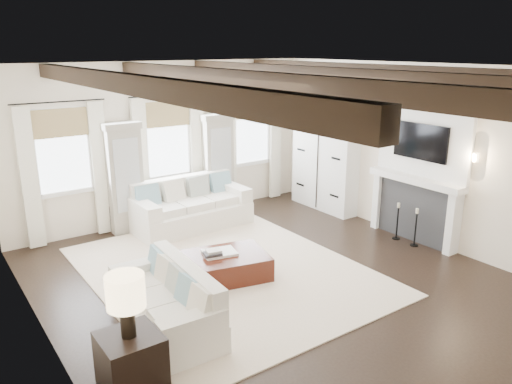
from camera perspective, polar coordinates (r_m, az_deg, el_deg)
ground at (r=7.73m, az=2.72°, el=-10.39°), size 7.50×7.50×0.00m
room_shell at (r=8.22m, az=3.18°, el=5.22°), size 6.54×7.54×3.22m
area_rug at (r=8.12m, az=-3.58°, el=-8.93°), size 3.89×4.86×0.02m
sofa_back at (r=9.96m, az=-7.55°, el=-1.83°), size 2.29×1.07×0.97m
sofa_left at (r=6.58m, az=-9.96°, el=-12.46°), size 0.95×1.95×0.82m
ottoman at (r=7.80m, az=-4.23°, el=-8.58°), size 1.63×1.22×0.38m
tray at (r=7.78m, az=-4.19°, el=-6.93°), size 0.57×0.48×0.04m
book_lower at (r=7.65m, az=-4.98°, el=-7.05°), size 0.30×0.25×0.04m
book_upper at (r=7.67m, az=-4.86°, el=-6.71°), size 0.25×0.21×0.03m
side_table_front at (r=5.67m, az=-14.09°, el=-18.24°), size 0.61×0.61×0.61m
lamp_front at (r=5.28m, az=-14.67°, el=-11.33°), size 0.40×0.40×0.69m
side_table_back at (r=10.19m, az=-15.69°, el=-2.62°), size 0.36×0.36×0.54m
lamp_back at (r=10.00m, az=-15.98°, el=0.87°), size 0.32×0.32×0.55m
candlestick_near at (r=9.41m, az=17.75°, el=-4.21°), size 0.14×0.14×0.71m
candlestick_far at (r=9.64m, az=15.83°, el=-3.55°), size 0.14×0.14×0.71m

